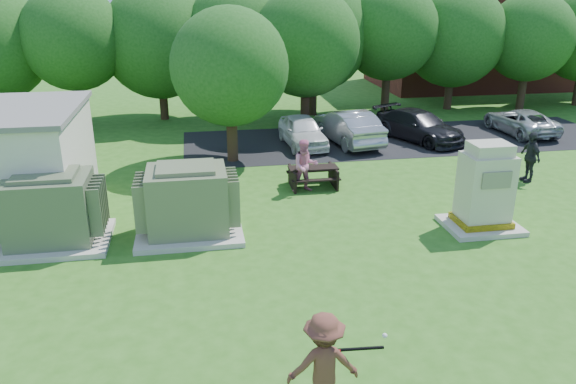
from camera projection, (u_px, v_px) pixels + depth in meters
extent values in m
plane|color=#2D6619|center=(318.00, 308.00, 12.52)|extent=(120.00, 120.00, 0.00)
cube|color=maroon|center=(487.00, 27.00, 38.92)|extent=(15.00, 8.00, 8.00)
cube|color=#232326|center=(402.00, 139.00, 26.10)|extent=(20.00, 6.00, 0.01)
cube|color=beige|center=(55.00, 241.00, 15.62)|extent=(3.00, 2.40, 0.15)
cube|color=#566347|center=(50.00, 208.00, 15.28)|extent=(2.20, 1.80, 1.80)
cube|color=#566347|center=(45.00, 175.00, 14.94)|extent=(1.60, 1.30, 0.12)
cube|color=#566347|center=(0.00, 210.00, 15.07)|extent=(0.32, 1.50, 1.35)
cube|color=#566347|center=(98.00, 205.00, 15.47)|extent=(0.32, 1.50, 1.35)
cube|color=beige|center=(190.00, 231.00, 16.21)|extent=(3.00, 2.40, 0.15)
cube|color=#646E4D|center=(188.00, 200.00, 15.86)|extent=(2.20, 1.80, 1.80)
cube|color=#646E4D|center=(185.00, 168.00, 15.53)|extent=(1.60, 1.30, 0.12)
cube|color=#646E4D|center=(141.00, 202.00, 15.65)|extent=(0.32, 1.50, 1.35)
cube|color=#646E4D|center=(232.00, 197.00, 16.06)|extent=(0.32, 1.50, 1.35)
cube|color=beige|center=(480.00, 225.00, 16.63)|extent=(2.13, 1.74, 0.15)
cube|color=yellow|center=(481.00, 220.00, 16.57)|extent=(1.50, 1.21, 0.17)
cube|color=beige|center=(485.00, 187.00, 16.20)|extent=(1.36, 1.06, 1.94)
cube|color=beige|center=(490.00, 149.00, 15.81)|extent=(1.11, 0.87, 0.34)
cube|color=gray|center=(497.00, 180.00, 15.55)|extent=(0.87, 0.04, 0.48)
cube|color=black|center=(313.00, 168.00, 19.76)|extent=(1.73, 0.67, 0.06)
cube|color=black|center=(310.00, 171.00, 20.34)|extent=(1.73, 0.24, 0.05)
cube|color=black|center=(316.00, 180.00, 19.37)|extent=(1.73, 0.24, 0.05)
cube|color=black|center=(292.00, 178.00, 19.76)|extent=(0.08, 1.30, 0.71)
cube|color=black|center=(334.00, 176.00, 20.00)|extent=(0.08, 1.30, 0.71)
imported|color=brown|center=(324.00, 365.00, 9.20)|extent=(1.22, 0.73, 1.87)
imported|color=black|center=(498.00, 201.00, 16.38)|extent=(0.70, 0.56, 1.67)
imported|color=pink|center=(305.00, 166.00, 19.26)|extent=(0.93, 0.75, 1.85)
imported|color=#25252A|center=(530.00, 157.00, 20.27)|extent=(0.46, 1.08, 1.84)
imported|color=white|center=(302.00, 131.00, 24.83)|extent=(1.84, 4.03, 1.34)
imported|color=#9F9FA3|center=(348.00, 127.00, 25.22)|extent=(2.35, 4.81, 1.52)
imported|color=black|center=(419.00, 126.00, 25.71)|extent=(3.64, 5.02, 1.35)
imported|color=#B5B6BA|center=(520.00, 121.00, 26.93)|extent=(2.14, 4.33, 1.18)
cylinder|color=black|center=(358.00, 349.00, 9.12)|extent=(0.85, 0.11, 0.06)
cylinder|color=maroon|center=(334.00, 352.00, 9.05)|extent=(0.22, 0.08, 0.06)
sphere|color=white|center=(385.00, 336.00, 9.39)|extent=(0.09, 0.09, 0.09)
cylinder|color=#47301E|center=(1.00, 103.00, 28.12)|extent=(0.44, 0.44, 2.40)
cylinder|color=#47301E|center=(81.00, 98.00, 28.13)|extent=(0.44, 0.44, 2.80)
sphere|color=#235B1C|center=(73.00, 39.00, 27.12)|extent=(5.00, 5.00, 5.00)
cylinder|color=#47301E|center=(163.00, 98.00, 29.59)|extent=(0.44, 0.44, 2.30)
sphere|color=#235B1C|center=(159.00, 41.00, 28.58)|extent=(5.80, 5.80, 5.80)
cylinder|color=#47301E|center=(240.00, 95.00, 29.32)|extent=(0.44, 0.44, 2.70)
sphere|color=#235B1C|center=(239.00, 36.00, 28.29)|extent=(5.40, 5.40, 5.40)
cylinder|color=#47301E|center=(313.00, 92.00, 30.54)|extent=(0.44, 0.44, 2.50)
sphere|color=#235B1C|center=(314.00, 34.00, 29.48)|extent=(6.00, 6.00, 6.00)
cylinder|color=#47301E|center=(386.00, 88.00, 30.74)|extent=(0.44, 0.44, 2.90)
sphere|color=#235B1C|center=(389.00, 31.00, 29.69)|extent=(5.20, 5.20, 5.20)
cylinder|color=#47301E|center=(449.00, 88.00, 32.02)|extent=(0.44, 0.44, 2.40)
sphere|color=#235B1C|center=(454.00, 36.00, 31.01)|extent=(5.60, 5.60, 5.60)
cylinder|color=#47301E|center=(522.00, 87.00, 31.78)|extent=(0.44, 0.44, 2.60)
sphere|color=#235B1C|center=(530.00, 37.00, 30.83)|extent=(4.80, 4.80, 4.80)
cylinder|color=#47301E|center=(232.00, 132.00, 22.56)|extent=(0.44, 0.44, 2.40)
sphere|color=#235B1C|center=(230.00, 67.00, 21.66)|extent=(4.60, 4.60, 4.60)
cylinder|color=#47301E|center=(305.00, 102.00, 27.78)|extent=(0.44, 0.44, 2.60)
sphere|color=#235B1C|center=(306.00, 42.00, 26.78)|extent=(5.20, 5.20, 5.20)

